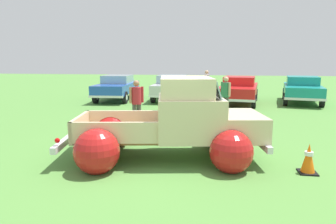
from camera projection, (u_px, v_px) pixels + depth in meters
The scene contains 10 objects.
ground_plane at pixel (162, 157), 7.20m from camera, with size 80.00×80.00×0.00m, color #548C3D.
vintage_pickup_truck at pixel (179, 127), 7.07m from camera, with size 4.86×3.33×1.96m.
show_car_0 at pixel (117, 86), 17.50m from camera, with size 2.04×4.59×1.43m.
show_car_1 at pixel (172, 86), 17.61m from camera, with size 1.99×4.49×1.43m.
show_car_2 at pixel (239, 89), 16.12m from camera, with size 2.56×4.88×1.43m.
show_car_3 at pixel (302, 89), 16.27m from camera, with size 2.65×4.52×1.43m.
spectator_0 at pixel (206, 83), 17.64m from camera, with size 0.44×0.53×1.72m.
spectator_1 at pixel (226, 94), 12.40m from camera, with size 0.48×0.48×1.64m.
spectator_2 at pixel (137, 100), 10.49m from camera, with size 0.48×0.47×1.62m.
lane_cone_0 at pixel (309, 159), 6.15m from camera, with size 0.36×0.36×0.63m.
Camera 1 is at (1.19, -6.80, 2.31)m, focal length 32.05 mm.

